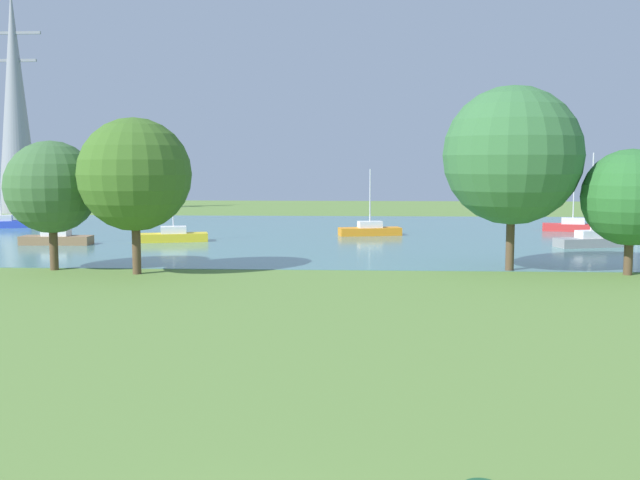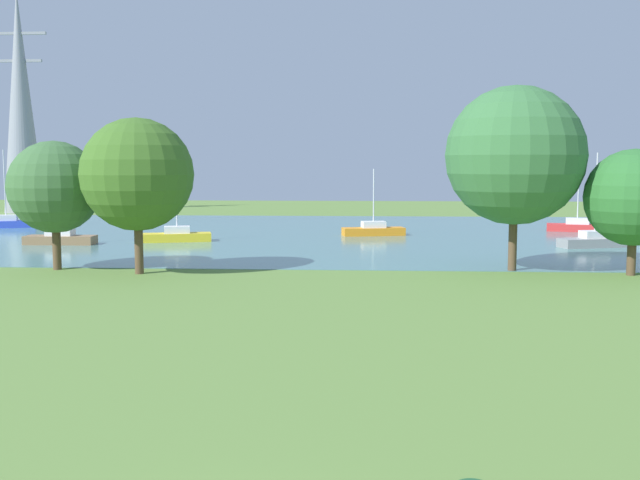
{
  "view_description": "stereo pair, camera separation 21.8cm",
  "coord_description": "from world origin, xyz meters",
  "px_view_note": "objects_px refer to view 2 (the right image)",
  "views": [
    {
      "loc": [
        1.73,
        -9.04,
        5.66
      ],
      "look_at": [
        0.39,
        16.6,
        3.0
      ],
      "focal_mm": 41.96,
      "sensor_mm": 36.0,
      "label": 1
    },
    {
      "loc": [
        1.95,
        -9.03,
        5.66
      ],
      "look_at": [
        0.39,
        16.6,
        3.0
      ],
      "focal_mm": 41.96,
      "sensor_mm": 36.0,
      "label": 2
    }
  ],
  "objects_px": {
    "tree_west_near": "(55,187)",
    "sailboat_orange": "(373,230)",
    "tree_mid_shore": "(515,156)",
    "tree_west_far": "(634,198)",
    "tree_east_far": "(137,175)",
    "electricity_pylon": "(21,101)",
    "sailboat_gray": "(594,241)",
    "sailboat_brown": "(60,238)",
    "sailboat_red": "(577,226)",
    "sailboat_blue": "(6,222)",
    "sailboat_yellow": "(177,236)"
  },
  "relations": [
    {
      "from": "tree_mid_shore",
      "to": "tree_west_near",
      "type": "bearing_deg",
      "value": -177.65
    },
    {
      "from": "tree_west_far",
      "to": "tree_west_near",
      "type": "bearing_deg",
      "value": 179.53
    },
    {
      "from": "sailboat_gray",
      "to": "sailboat_red",
      "type": "xyz_separation_m",
      "value": [
        2.08,
        11.65,
        -0.01
      ]
    },
    {
      "from": "sailboat_red",
      "to": "tree_west_far",
      "type": "xyz_separation_m",
      "value": [
        -4.04,
        -24.28,
        3.47
      ]
    },
    {
      "from": "tree_west_near",
      "to": "sailboat_yellow",
      "type": "bearing_deg",
      "value": 78.65
    },
    {
      "from": "sailboat_brown",
      "to": "sailboat_red",
      "type": "height_order",
      "value": "sailboat_red"
    },
    {
      "from": "tree_west_far",
      "to": "sailboat_blue",
      "type": "bearing_deg",
      "value": 150.78
    },
    {
      "from": "tree_west_far",
      "to": "sailboat_gray",
      "type": "bearing_deg",
      "value": 81.17
    },
    {
      "from": "tree_west_near",
      "to": "sailboat_gray",
      "type": "bearing_deg",
      "value": 21.34
    },
    {
      "from": "tree_east_far",
      "to": "electricity_pylon",
      "type": "distance_m",
      "value": 53.73
    },
    {
      "from": "sailboat_yellow",
      "to": "sailboat_brown",
      "type": "height_order",
      "value": "sailboat_yellow"
    },
    {
      "from": "sailboat_brown",
      "to": "electricity_pylon",
      "type": "relative_size",
      "value": 0.21
    },
    {
      "from": "tree_east_far",
      "to": "tree_west_far",
      "type": "relative_size",
      "value": 1.25
    },
    {
      "from": "tree_mid_shore",
      "to": "sailboat_yellow",
      "type": "bearing_deg",
      "value": 148.08
    },
    {
      "from": "sailboat_blue",
      "to": "electricity_pylon",
      "type": "bearing_deg",
      "value": 110.8
    },
    {
      "from": "sailboat_blue",
      "to": "sailboat_yellow",
      "type": "xyz_separation_m",
      "value": [
        17.81,
        -10.56,
        -0.01
      ]
    },
    {
      "from": "sailboat_orange",
      "to": "sailboat_blue",
      "type": "height_order",
      "value": "sailboat_blue"
    },
    {
      "from": "sailboat_gray",
      "to": "tree_west_near",
      "type": "xyz_separation_m",
      "value": [
        -31.71,
        -12.39,
        3.92
      ]
    },
    {
      "from": "sailboat_orange",
      "to": "tree_west_near",
      "type": "distance_m",
      "value": 26.24
    },
    {
      "from": "sailboat_brown",
      "to": "sailboat_blue",
      "type": "bearing_deg",
      "value": 128.37
    },
    {
      "from": "sailboat_red",
      "to": "electricity_pylon",
      "type": "height_order",
      "value": "electricity_pylon"
    },
    {
      "from": "sailboat_orange",
      "to": "tree_mid_shore",
      "type": "bearing_deg",
      "value": -69.19
    },
    {
      "from": "sailboat_gray",
      "to": "sailboat_yellow",
      "type": "relative_size",
      "value": 1.1
    },
    {
      "from": "tree_mid_shore",
      "to": "tree_west_far",
      "type": "distance_m",
      "value": 6.18
    },
    {
      "from": "sailboat_gray",
      "to": "tree_west_near",
      "type": "relative_size",
      "value": 0.93
    },
    {
      "from": "sailboat_orange",
      "to": "tree_east_far",
      "type": "distance_m",
      "value": 24.57
    },
    {
      "from": "sailboat_blue",
      "to": "sailboat_orange",
      "type": "bearing_deg",
      "value": -9.15
    },
    {
      "from": "sailboat_red",
      "to": "tree_west_far",
      "type": "bearing_deg",
      "value": -99.46
    },
    {
      "from": "tree_west_near",
      "to": "tree_east_far",
      "type": "height_order",
      "value": "tree_east_far"
    },
    {
      "from": "sailboat_gray",
      "to": "sailboat_red",
      "type": "relative_size",
      "value": 1.19
    },
    {
      "from": "electricity_pylon",
      "to": "sailboat_blue",
      "type": "bearing_deg",
      "value": -69.2
    },
    {
      "from": "tree_east_far",
      "to": "electricity_pylon",
      "type": "height_order",
      "value": "electricity_pylon"
    },
    {
      "from": "sailboat_brown",
      "to": "tree_west_near",
      "type": "height_order",
      "value": "tree_west_near"
    },
    {
      "from": "tree_mid_shore",
      "to": "sailboat_gray",
      "type": "bearing_deg",
      "value": 56.16
    },
    {
      "from": "sailboat_blue",
      "to": "sailboat_brown",
      "type": "height_order",
      "value": "sailboat_blue"
    },
    {
      "from": "sailboat_blue",
      "to": "sailboat_red",
      "type": "distance_m",
      "value": 48.75
    },
    {
      "from": "sailboat_red",
      "to": "tree_west_near",
      "type": "xyz_separation_m",
      "value": [
        -33.79,
        -24.03,
        3.93
      ]
    },
    {
      "from": "tree_west_near",
      "to": "electricity_pylon",
      "type": "distance_m",
      "value": 50.48
    },
    {
      "from": "tree_east_far",
      "to": "sailboat_brown",
      "type": "bearing_deg",
      "value": 126.16
    },
    {
      "from": "sailboat_gray",
      "to": "sailboat_red",
      "type": "distance_m",
      "value": 11.83
    },
    {
      "from": "tree_west_far",
      "to": "electricity_pylon",
      "type": "xyz_separation_m",
      "value": [
        -52.19,
        44.72,
        8.6
      ]
    },
    {
      "from": "tree_west_near",
      "to": "sailboat_orange",
      "type": "bearing_deg",
      "value": 49.11
    },
    {
      "from": "sailboat_gray",
      "to": "sailboat_orange",
      "type": "bearing_deg",
      "value": 153.86
    },
    {
      "from": "sailboat_yellow",
      "to": "electricity_pylon",
      "type": "relative_size",
      "value": 0.23
    },
    {
      "from": "sailboat_brown",
      "to": "tree_east_far",
      "type": "height_order",
      "value": "tree_east_far"
    },
    {
      "from": "sailboat_red",
      "to": "tree_east_far",
      "type": "distance_m",
      "value": 38.71
    },
    {
      "from": "sailboat_blue",
      "to": "tree_mid_shore",
      "type": "distance_m",
      "value": 46.03
    },
    {
      "from": "tree_mid_shore",
      "to": "tree_west_far",
      "type": "height_order",
      "value": "tree_mid_shore"
    },
    {
      "from": "sailboat_gray",
      "to": "sailboat_brown",
      "type": "bearing_deg",
      "value": -179.26
    },
    {
      "from": "sailboat_yellow",
      "to": "tree_west_near",
      "type": "bearing_deg",
      "value": -101.35
    }
  ]
}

